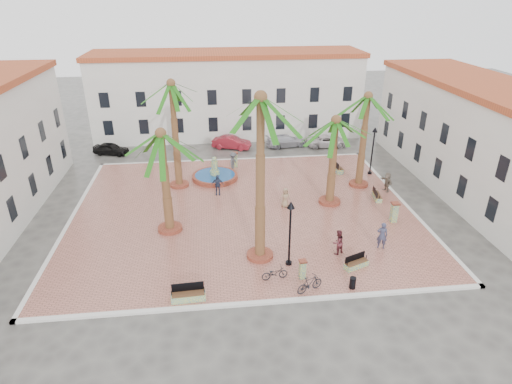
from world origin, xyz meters
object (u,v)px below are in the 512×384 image
(pedestrian_east, at_px, (387,182))
(bench_se, at_px, (356,264))
(palm_sw, at_px, (162,147))
(pedestrian_north, at_px, (233,162))
(bench_e, at_px, (377,196))
(lamppost_e, at_px, (373,143))
(bicycle_b, at_px, (310,284))
(cyclist_a, at_px, (382,235))
(cyclist_b, at_px, (338,242))
(bench_ne, at_px, (336,168))
(car_red, at_px, (232,142))
(litter_bin, at_px, (353,283))
(palm_s, at_px, (261,116))
(lamppost_s, at_px, (290,223))
(car_black, at_px, (111,149))
(bicycle_a, at_px, (275,273))
(palm_e, at_px, (335,132))
(bench_s, at_px, (188,296))
(bollard_e, at_px, (394,212))
(pedestrian_fountain_b, at_px, (217,185))
(car_silver, at_px, (286,141))
(bollard_se, at_px, (302,269))
(fountain, at_px, (215,176))
(palm_ne, at_px, (367,107))
(car_white, at_px, (327,141))
(palm_nw, at_px, (172,95))
(pedestrian_fountain_a, at_px, (285,198))

(pedestrian_east, bearing_deg, bench_se, -41.94)
(palm_sw, bearing_deg, pedestrian_north, 63.03)
(bench_se, distance_m, bench_e, 10.25)
(lamppost_e, relative_size, bicycle_b, 2.62)
(cyclist_a, distance_m, cyclist_b, 3.08)
(pedestrian_north, bearing_deg, bench_ne, -72.84)
(lamppost_e, bearing_deg, car_red, 144.43)
(litter_bin, bearing_deg, palm_sw, 144.10)
(bench_ne, bearing_deg, palm_s, 138.63)
(palm_sw, height_order, lamppost_s, palm_sw)
(cyclist_a, relative_size, car_black, 0.52)
(bicycle_a, bearing_deg, car_red, -5.27)
(palm_e, relative_size, bench_ne, 3.50)
(bench_s, bearing_deg, cyclist_b, 17.39)
(bench_se, distance_m, bollard_e, 7.01)
(bollard_e, xyz_separation_m, pedestrian_fountain_b, (-12.76, 6.09, 0.08))
(cyclist_b, xyz_separation_m, car_silver, (0.48, 21.44, -0.36))
(cyclist_a, relative_size, car_red, 0.46)
(bollard_se, bearing_deg, palm_s, 131.58)
(bench_e, relative_size, pedestrian_east, 0.98)
(lamppost_e, xyz_separation_m, car_silver, (-6.33, 8.83, -2.55))
(lamppost_e, bearing_deg, bench_ne, 160.46)
(pedestrian_north, bearing_deg, car_red, 20.72)
(fountain, height_order, cyclist_a, fountain)
(lamppost_e, xyz_separation_m, pedestrian_east, (0.05, -3.80, -2.19))
(lamppost_e, height_order, bicycle_b, lamppost_e)
(cyclist_b, bearing_deg, palm_e, -127.96)
(palm_ne, relative_size, car_silver, 1.86)
(lamppost_e, xyz_separation_m, bollard_e, (-1.48, -8.96, -2.24))
(bollard_se, height_order, bollard_e, bollard_e)
(palm_s, height_order, bench_e, palm_s)
(bollard_se, height_order, car_red, bollard_se)
(car_black, bearing_deg, bench_se, -123.66)
(pedestrian_fountain_b, distance_m, car_white, 16.75)
(palm_e, xyz_separation_m, cyclist_a, (1.59, -6.90, -4.99))
(bollard_e, bearing_deg, palm_nw, 152.81)
(bollard_e, relative_size, cyclist_b, 0.91)
(palm_nw, xyz_separation_m, bench_s, (1.22, -15.45, -7.68))
(bench_se, bearing_deg, pedestrian_east, 37.20)
(fountain, height_order, pedestrian_fountain_a, fountain)
(car_black, height_order, car_silver, car_silver)
(bench_e, relative_size, cyclist_a, 0.87)
(palm_e, relative_size, litter_bin, 10.13)
(bollard_e, height_order, cyclist_b, cyclist_b)
(bollard_e, bearing_deg, bench_se, -130.98)
(palm_s, xyz_separation_m, bench_se, (5.78, -1.83, -9.05))
(bicycle_b, relative_size, pedestrian_fountain_a, 1.07)
(bollard_se, relative_size, pedestrian_north, 0.65)
(fountain, distance_m, bench_e, 14.25)
(palm_sw, relative_size, car_black, 2.06)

